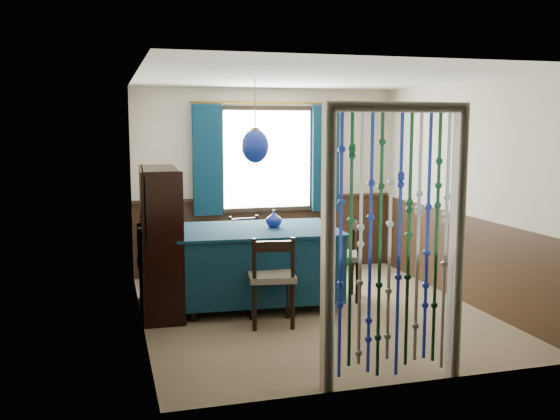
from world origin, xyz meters
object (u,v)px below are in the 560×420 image
object	(u,v)px
chair_left	(156,265)
bowl_shelf	(167,214)
chair_right	(342,257)
pendant_lamp	(255,146)
dining_table	(256,261)
sideboard	(161,261)
chair_far	(248,250)
vase_sideboard	(163,228)
vase_table	(274,219)
chair_near	(272,278)

from	to	relation	value
chair_left	bowl_shelf	distance (m)	0.66
chair_right	pendant_lamp	xyz separation A→B (m)	(-1.01, 0.05, 1.28)
dining_table	sideboard	distance (m)	1.05
dining_table	chair_far	size ratio (longest dim) A/B	2.14
dining_table	chair_far	xyz separation A→B (m)	(0.09, 0.81, -0.03)
chair_left	vase_sideboard	xyz separation A→B (m)	(0.11, 0.18, 0.37)
chair_far	sideboard	world-z (taller)	sideboard
chair_far	vase_table	xyz separation A→B (m)	(0.12, -0.78, 0.49)
dining_table	vase_sideboard	bearing A→B (deg)	167.03
dining_table	pendant_lamp	xyz separation A→B (m)	(-0.00, -0.00, 1.29)
sideboard	pendant_lamp	distance (m)	1.62
chair_near	chair_left	size ratio (longest dim) A/B	0.98
chair_left	sideboard	bearing A→B (deg)	38.05
chair_left	sideboard	distance (m)	0.09
bowl_shelf	vase_sideboard	distance (m)	0.50
chair_right	chair_left	bearing A→B (deg)	98.69
chair_far	sideboard	size ratio (longest dim) A/B	0.56
chair_left	chair_right	xyz separation A→B (m)	(2.11, -0.15, 0.00)
dining_table	vase_table	size ratio (longest dim) A/B	10.69
chair_near	vase_table	bearing A→B (deg)	81.82
chair_near	chair_right	distance (m)	1.26
dining_table	vase_sideboard	xyz separation A→B (m)	(-0.99, 0.29, 0.38)
chair_left	vase_sideboard	size ratio (longest dim) A/B	5.15
sideboard	vase_sideboard	size ratio (longest dim) A/B	8.53
chair_far	chair_left	bearing A→B (deg)	23.14
chair_near	chair_right	size ratio (longest dim) A/B	0.98
chair_near	chair_far	bearing A→B (deg)	94.16
chair_far	sideboard	bearing A→B (deg)	26.30
chair_right	pendant_lamp	bearing A→B (deg)	100.14
dining_table	chair_near	size ratio (longest dim) A/B	2.02
chair_near	pendant_lamp	distance (m)	1.50
chair_near	bowl_shelf	xyz separation A→B (m)	(-0.97, 0.61, 0.60)
chair_left	bowl_shelf	size ratio (longest dim) A/B	4.22
vase_table	bowl_shelf	world-z (taller)	bowl_shelf
dining_table	vase_table	distance (m)	0.51
pendant_lamp	sideboard	bearing A→B (deg)	177.70
chair_near	vase_sideboard	bearing A→B (deg)	140.90
chair_left	vase_table	xyz separation A→B (m)	(1.31, -0.07, 0.46)
chair_right	sideboard	size ratio (longest dim) A/B	0.60
dining_table	sideboard	size ratio (longest dim) A/B	1.20
dining_table	chair_right	bearing A→B (deg)	0.67
sideboard	bowl_shelf	distance (m)	0.58
chair_near	sideboard	size ratio (longest dim) A/B	0.59
chair_far	vase_sideboard	world-z (taller)	vase_sideboard
chair_left	chair_right	size ratio (longest dim) A/B	1.00
dining_table	chair_left	xyz separation A→B (m)	(-1.09, 0.10, 0.00)
chair_far	vase_sideboard	xyz separation A→B (m)	(-1.08, -0.53, 0.41)
chair_left	vase_table	world-z (taller)	vase_table
chair_far	chair_left	world-z (taller)	chair_left
chair_right	vase_sideboard	xyz separation A→B (m)	(-2.00, 0.33, 0.37)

